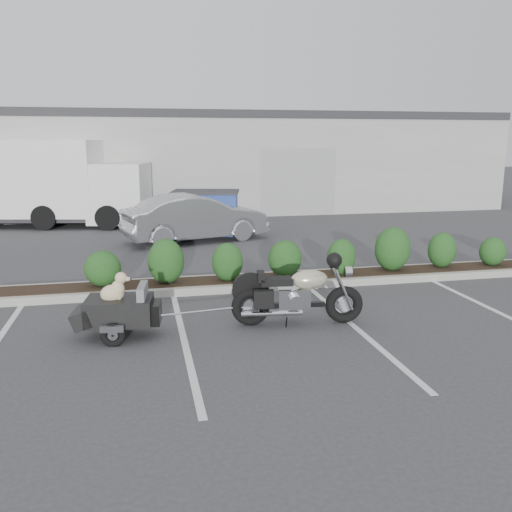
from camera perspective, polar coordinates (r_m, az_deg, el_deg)
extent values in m
plane|color=#38383A|center=(8.97, 1.75, -6.79)|extent=(90.00, 90.00, 0.00)
cube|color=#9E9E93|center=(11.23, 4.01, -2.50)|extent=(12.00, 1.00, 0.15)
cube|color=#9EA099|center=(25.33, -7.66, 9.98)|extent=(26.00, 10.00, 4.00)
torus|color=black|center=(8.66, -0.58, -5.37)|extent=(0.63, 0.23, 0.62)
torus|color=black|center=(8.90, 9.25, -5.05)|extent=(0.63, 0.23, 0.62)
cylinder|color=silver|center=(8.66, -0.58, -5.37)|extent=(0.27, 0.14, 0.26)
cylinder|color=silver|center=(8.90, 9.25, -5.05)|extent=(0.23, 0.12, 0.22)
cylinder|color=silver|center=(8.70, 9.06, -3.11)|extent=(0.40, 0.10, 0.82)
cylinder|color=silver|center=(8.87, 8.78, -2.80)|extent=(0.40, 0.10, 0.82)
cylinder|color=silver|center=(8.67, 8.05, -0.75)|extent=(0.11, 0.64, 0.03)
cylinder|color=silver|center=(8.77, 9.66, -1.65)|extent=(0.13, 0.18, 0.17)
sphere|color=black|center=(8.38, 8.24, -0.44)|extent=(0.27, 0.27, 0.24)
cube|color=silver|center=(8.70, 3.97, -4.38)|extent=(0.54, 0.37, 0.31)
cube|color=black|center=(8.74, 4.56, -5.11)|extent=(0.83, 0.20, 0.07)
ellipsoid|color=beige|center=(8.66, 5.62, -2.46)|extent=(0.65, 0.42, 0.30)
cube|color=black|center=(8.58, 2.17, -2.66)|extent=(0.54, 0.34, 0.11)
cube|color=black|center=(8.54, 0.52, -2.16)|extent=(0.14, 0.29, 0.15)
cylinder|color=silver|center=(8.55, 1.67, -6.06)|extent=(0.97, 0.21, 0.08)
cylinder|color=silver|center=(8.86, 1.43, -5.39)|extent=(0.97, 0.21, 0.08)
cube|color=black|center=(8.37, 0.81, -4.55)|extent=(0.33, 0.17, 0.28)
cube|color=black|center=(8.38, -14.16, -5.56)|extent=(1.04, 0.78, 0.39)
cube|color=slate|center=(8.26, -11.86, -3.91)|extent=(0.18, 0.58, 0.28)
cube|color=slate|center=(8.35, -13.89, -4.93)|extent=(0.71, 0.65, 0.04)
cube|color=black|center=(8.50, -17.52, -5.97)|extent=(0.43, 0.70, 0.34)
cube|color=black|center=(8.33, -10.63, -5.84)|extent=(0.24, 0.48, 0.31)
torus|color=black|center=(8.11, -14.83, -8.06)|extent=(0.37, 0.15, 0.36)
torus|color=black|center=(8.83, -13.98, -6.34)|extent=(0.37, 0.15, 0.36)
cube|color=silver|center=(8.03, -14.92, -7.43)|extent=(0.34, 0.12, 0.09)
cube|color=silver|center=(8.84, -13.97, -5.57)|extent=(0.34, 0.12, 0.09)
cylinder|color=black|center=(8.47, -14.39, -7.16)|extent=(0.14, 0.83, 0.04)
cylinder|color=silver|center=(8.33, -9.10, -6.25)|extent=(0.55, 0.10, 0.03)
ellipsoid|color=beige|center=(8.31, -14.89, -3.86)|extent=(0.37, 0.28, 0.28)
ellipsoid|color=beige|center=(8.28, -14.35, -3.37)|extent=(0.22, 0.21, 0.25)
sphere|color=beige|center=(8.23, -14.04, -2.26)|extent=(0.20, 0.20, 0.17)
ellipsoid|color=beige|center=(8.22, -13.46, -2.37)|extent=(0.14, 0.09, 0.06)
sphere|color=black|center=(8.21, -13.08, -2.37)|extent=(0.04, 0.04, 0.03)
ellipsoid|color=beige|center=(8.18, -14.35, -2.22)|extent=(0.05, 0.04, 0.10)
ellipsoid|color=beige|center=(8.28, -14.24, -2.05)|extent=(0.05, 0.04, 0.10)
cylinder|color=beige|center=(8.27, -14.16, -4.64)|extent=(0.05, 0.05, 0.11)
cylinder|color=beige|center=(8.37, -14.04, -4.42)|extent=(0.05, 0.05, 0.11)
imported|color=#A9A9B0|center=(15.88, -6.34, 4.02)|extent=(4.40, 2.53, 1.37)
cube|color=navy|center=(17.15, -5.30, 4.52)|extent=(2.19, 1.69, 1.30)
cube|color=#2D2D30|center=(17.07, -5.34, 6.76)|extent=(2.32, 1.82, 0.06)
cube|color=white|center=(19.26, -14.15, 6.50)|extent=(2.21, 2.42, 2.00)
cube|color=black|center=(19.29, -14.11, 5.69)|extent=(0.43, 1.70, 0.91)
cube|color=white|center=(20.09, -22.11, 7.63)|extent=(4.54, 3.01, 2.54)
cube|color=#2D2D30|center=(19.96, -19.87, 3.96)|extent=(6.63, 3.29, 0.18)
cylinder|color=black|center=(18.43, -15.32, 3.92)|extent=(0.85, 0.42, 0.82)
cylinder|color=black|center=(20.35, -13.87, 4.73)|extent=(0.85, 0.42, 0.82)
cylinder|color=black|center=(19.08, -21.39, 3.78)|extent=(0.85, 0.42, 0.82)
cylinder|color=black|center=(20.94, -19.45, 4.60)|extent=(0.85, 0.42, 0.82)
cylinder|color=black|center=(21.76, -24.89, 4.42)|extent=(0.85, 0.42, 0.82)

